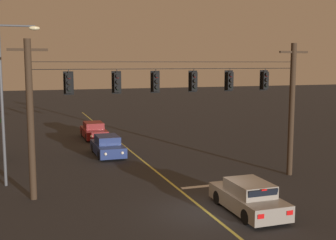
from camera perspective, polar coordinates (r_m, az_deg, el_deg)
The scene contains 14 objects.
ground_plane at distance 19.45m, azimuth 5.13°, elevation -11.92°, with size 180.00×180.00×0.00m, color #28282B.
lane_centre_stripe at distance 28.79m, azimuth -3.21°, elevation -5.44°, with size 0.14×60.00×0.01m, color #D1C64C.
stop_bar_paint at distance 23.40m, azimuth 5.74°, elevation -8.54°, with size 3.40×0.36×0.01m, color silver.
signal_span_assembly at distance 22.48m, azimuth 0.82°, elevation 1.04°, with size 16.03×0.32×7.56m.
traffic_light_leftmost at distance 21.16m, azimuth -12.89°, elevation 4.74°, with size 0.48×0.41×1.22m.
traffic_light_left_inner at distance 21.52m, azimuth -6.70°, elevation 4.92°, with size 0.48×0.41×1.22m.
traffic_light_centre at distance 22.02m, azimuth -1.59°, elevation 5.03°, with size 0.48×0.41×1.22m.
traffic_light_right_inner at distance 22.72m, azimuth 3.42°, elevation 5.09°, with size 0.48×0.41×1.22m.
traffic_light_rightmost at distance 23.58m, azimuth 8.13°, elevation 5.12°, with size 0.48×0.41×1.22m.
traffic_light_far_right at distance 24.63m, azimuth 12.64°, elevation 5.11°, with size 0.48×0.41×1.22m.
car_waiting_near_lane at distance 19.47m, azimuth 10.51°, elevation -9.98°, with size 1.80×4.33×1.39m.
car_oncoming_lead at distance 30.78m, azimuth -7.93°, elevation -3.43°, with size 1.80×4.42×1.39m.
car_oncoming_trailing at distance 37.85m, azimuth -9.71°, elevation -1.41°, with size 1.80×4.42×1.39m.
street_lamp_corner at distance 23.97m, azimuth -20.33°, elevation 3.68°, with size 2.11×0.30×8.46m.
Camera 1 is at (-7.48, -16.75, 6.47)m, focal length 46.43 mm.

